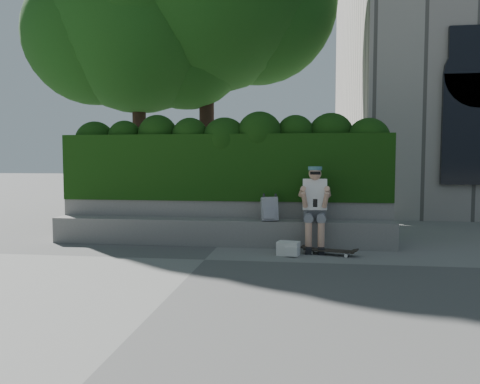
# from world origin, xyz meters

# --- Properties ---
(ground) EXTENTS (80.00, 80.00, 0.00)m
(ground) POSITION_xyz_m (0.00, 0.00, 0.00)
(ground) COLOR slate
(ground) RESTS_ON ground
(bench_ledge) EXTENTS (6.00, 0.45, 0.45)m
(bench_ledge) POSITION_xyz_m (0.00, 1.25, 0.23)
(bench_ledge) COLOR gray
(bench_ledge) RESTS_ON ground
(planter_wall) EXTENTS (6.00, 0.50, 0.75)m
(planter_wall) POSITION_xyz_m (0.00, 1.73, 0.38)
(planter_wall) COLOR gray
(planter_wall) RESTS_ON ground
(hedge) EXTENTS (6.00, 1.00, 1.20)m
(hedge) POSITION_xyz_m (0.00, 1.95, 1.35)
(hedge) COLOR black
(hedge) RESTS_ON planter_wall
(tree_right) EXTENTS (4.62, 4.62, 7.32)m
(tree_right) POSITION_xyz_m (-2.79, 5.02, 5.00)
(tree_right) COLOR black
(tree_right) RESTS_ON ground
(person) EXTENTS (0.40, 0.76, 1.38)m
(person) POSITION_xyz_m (1.64, 1.07, 0.75)
(person) COLOR slate
(person) RESTS_ON ground
(skateboard) EXTENTS (0.81, 0.38, 0.08)m
(skateboard) POSITION_xyz_m (1.87, 0.60, 0.07)
(skateboard) COLOR black
(skateboard) RESTS_ON ground
(backpack_plaid) EXTENTS (0.30, 0.21, 0.40)m
(backpack_plaid) POSITION_xyz_m (0.89, 1.15, 0.65)
(backpack_plaid) COLOR #BBBBC0
(backpack_plaid) RESTS_ON bench_ledge
(backpack_ground) EXTENTS (0.38, 0.30, 0.21)m
(backpack_ground) POSITION_xyz_m (1.23, 0.50, 0.11)
(backpack_ground) COLOR white
(backpack_ground) RESTS_ON ground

